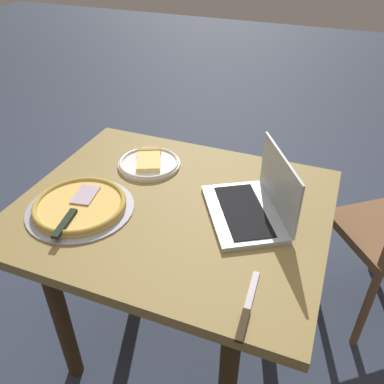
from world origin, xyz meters
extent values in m
plane|color=#2D3649|center=(0.00, 0.00, 0.00)|extent=(12.00, 12.00, 0.00)
cube|color=olive|center=(0.00, 0.00, 0.71)|extent=(1.07, 0.88, 0.04)
cylinder|color=#3B2916|center=(-0.32, -0.32, 0.34)|extent=(0.06, 0.06, 0.69)
cylinder|color=#3B2916|center=(0.32, -0.32, 0.34)|extent=(0.06, 0.06, 0.69)
cylinder|color=#3B2916|center=(-0.32, 0.32, 0.34)|extent=(0.06, 0.06, 0.69)
cylinder|color=#3B2916|center=(0.32, 0.32, 0.34)|extent=(0.06, 0.06, 0.69)
cube|color=#ADB9C0|center=(0.24, 0.03, 0.74)|extent=(0.36, 0.40, 0.02)
cube|color=black|center=(0.24, 0.03, 0.75)|extent=(0.27, 0.32, 0.00)
cube|color=#ADB9C0|center=(0.34, 0.09, 0.85)|extent=(0.18, 0.29, 0.20)
cube|color=silver|center=(0.34, 0.09, 0.85)|extent=(0.16, 0.26, 0.18)
cylinder|color=silver|center=(-0.19, 0.21, 0.74)|extent=(0.25, 0.25, 0.01)
torus|color=silver|center=(-0.19, 0.21, 0.75)|extent=(0.24, 0.24, 0.01)
cube|color=#EDD376|center=(-0.19, 0.21, 0.75)|extent=(0.15, 0.18, 0.02)
cube|color=#BB9042|center=(-0.22, 0.27, 0.75)|extent=(0.10, 0.06, 0.03)
cylinder|color=#9C9FAF|center=(-0.29, -0.14, 0.73)|extent=(0.37, 0.37, 0.01)
cylinder|color=#E8B859|center=(-0.29, -0.14, 0.74)|extent=(0.32, 0.32, 0.02)
torus|color=#B79742|center=(-0.29, -0.14, 0.75)|extent=(0.32, 0.32, 0.02)
cube|color=#BBAABB|center=(-0.30, -0.09, 0.76)|extent=(0.09, 0.12, 0.00)
cube|color=black|center=(-0.27, -0.25, 0.76)|extent=(0.05, 0.14, 0.01)
cube|color=#BEB3C3|center=(0.36, -0.30, 0.73)|extent=(0.03, 0.18, 0.00)
cube|color=black|center=(0.36, -0.40, 0.73)|extent=(0.03, 0.10, 0.01)
cylinder|color=brown|center=(0.81, 0.73, 0.22)|extent=(0.03, 0.03, 0.44)
cylinder|color=brown|center=(0.53, 0.51, 0.22)|extent=(0.03, 0.03, 0.44)
cylinder|color=brown|center=(0.75, 0.24, 0.22)|extent=(0.03, 0.03, 0.44)
camera|label=1|loc=(0.47, -1.03, 1.59)|focal=37.86mm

